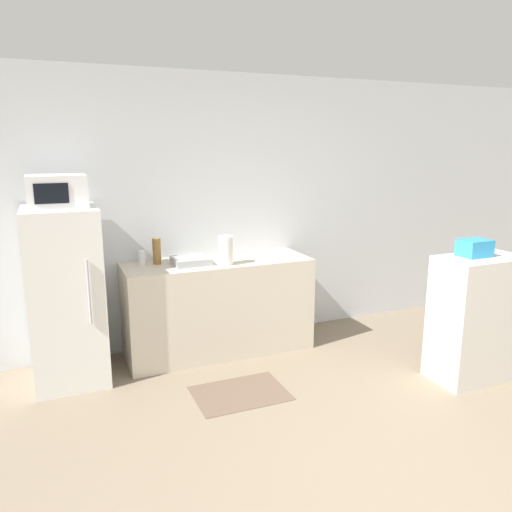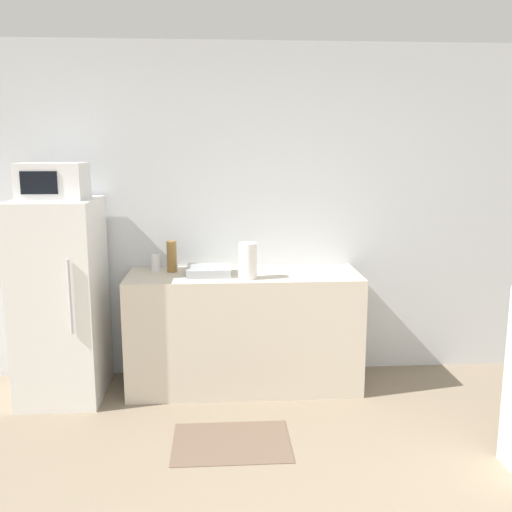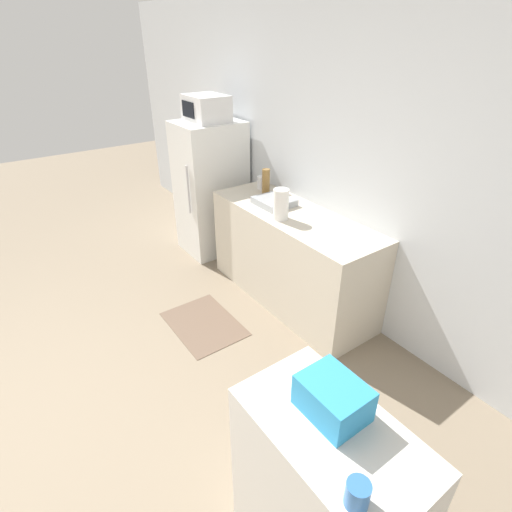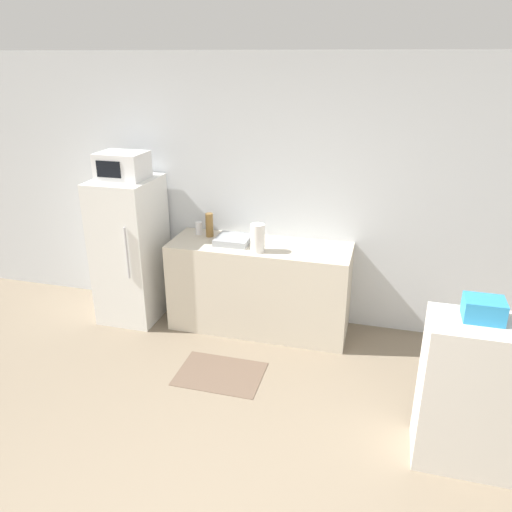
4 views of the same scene
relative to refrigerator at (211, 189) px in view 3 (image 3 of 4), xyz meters
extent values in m
cube|color=silver|center=(1.58, 0.40, 0.57)|extent=(8.00, 0.06, 2.60)
cube|color=white|center=(0.00, 0.00, 0.00)|extent=(0.57, 0.67, 1.45)
cylinder|color=#B7B7BC|center=(0.16, -0.35, 0.11)|extent=(0.02, 0.02, 0.51)
cube|color=white|center=(0.00, 0.00, 0.85)|extent=(0.44, 0.36, 0.25)
cube|color=black|center=(-0.04, -0.18, 0.85)|extent=(0.24, 0.01, 0.15)
cube|color=beige|center=(1.33, 0.07, -0.28)|extent=(1.74, 0.60, 0.88)
cube|color=#9EA3A8|center=(1.07, 0.05, 0.19)|extent=(0.32, 0.30, 0.06)
cylinder|color=olive|center=(0.79, 0.17, 0.28)|extent=(0.08, 0.08, 0.24)
cylinder|color=silver|center=(0.67, 0.20, 0.22)|extent=(0.07, 0.07, 0.13)
cube|color=silver|center=(3.14, -1.29, -0.20)|extent=(0.72, 0.42, 1.05)
cube|color=#2D8EC6|center=(3.09, -1.25, 0.39)|extent=(0.24, 0.19, 0.14)
cylinder|color=#336BB2|center=(3.37, -1.42, 0.37)|extent=(0.07, 0.07, 0.09)
cylinder|color=white|center=(1.36, -0.10, 0.29)|extent=(0.13, 0.13, 0.26)
cube|color=brown|center=(1.21, -0.81, -0.72)|extent=(0.73, 0.53, 0.01)
camera|label=1|loc=(-0.08, -4.22, 1.21)|focal=35.00mm
camera|label=2|loc=(1.15, -4.09, 1.08)|focal=40.00mm
camera|label=3|loc=(3.74, -2.05, 1.54)|focal=28.00mm
camera|label=4|loc=(2.45, -4.21, 1.83)|focal=35.00mm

